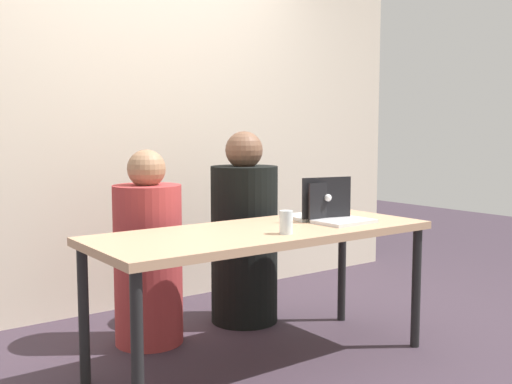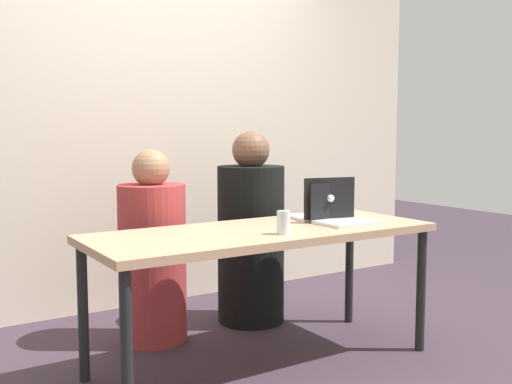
% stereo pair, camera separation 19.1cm
% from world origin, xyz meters
% --- Properties ---
extents(ground_plane, '(12.00, 12.00, 0.00)m').
position_xyz_m(ground_plane, '(0.00, 0.00, 0.00)').
color(ground_plane, '#3A2D39').
extents(back_wall, '(4.59, 0.10, 2.59)m').
position_xyz_m(back_wall, '(0.00, 1.39, 1.30)').
color(back_wall, beige).
rests_on(back_wall, ground).
extents(desk, '(1.77, 0.68, 0.71)m').
position_xyz_m(desk, '(0.00, 0.00, 0.64)').
color(desk, tan).
rests_on(desk, ground).
extents(person_on_left, '(0.41, 0.41, 1.09)m').
position_xyz_m(person_on_left, '(-0.33, 0.64, 0.49)').
color(person_on_left, '#A53435').
rests_on(person_on_left, ground).
extents(person_on_right, '(0.52, 0.52, 1.19)m').
position_xyz_m(person_on_right, '(0.33, 0.64, 0.53)').
color(person_on_right, black).
rests_on(person_on_right, ground).
extents(laptop_front_right, '(0.31, 0.25, 0.21)m').
position_xyz_m(laptop_front_right, '(0.46, -0.06, 0.75)').
color(laptop_front_right, silver).
rests_on(laptop_front_right, desk).
extents(laptop_back_right, '(0.35, 0.31, 0.24)m').
position_xyz_m(laptop_back_right, '(0.45, 0.08, 0.76)').
color(laptop_back_right, silver).
rests_on(laptop_back_right, desk).
extents(water_glass_center, '(0.06, 0.06, 0.11)m').
position_xyz_m(water_glass_center, '(-0.01, -0.18, 0.75)').
color(water_glass_center, silver).
rests_on(water_glass_center, desk).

